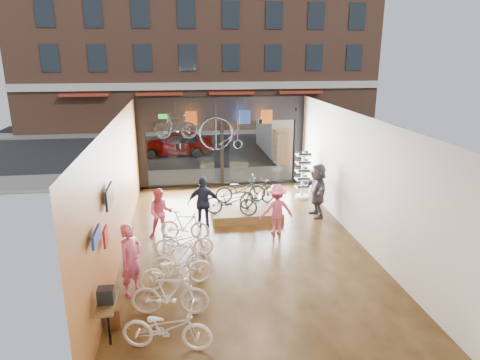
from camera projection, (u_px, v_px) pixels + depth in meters
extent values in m
cube|color=black|center=(243.00, 244.00, 12.92)|extent=(7.00, 12.00, 0.04)
cube|color=black|center=(243.00, 117.00, 11.82)|extent=(7.00, 12.00, 0.04)
cube|color=#B3702E|center=(118.00, 188.00, 11.89)|extent=(0.04, 12.00, 3.80)
cube|color=beige|center=(358.00, 178.00, 12.85)|extent=(0.04, 12.00, 3.80)
cube|color=beige|center=(300.00, 294.00, 6.66)|extent=(7.00, 0.04, 3.80)
cube|color=#198C26|center=(163.00, 116.00, 17.29)|extent=(0.35, 0.06, 0.18)
cube|color=black|center=(208.00, 144.00, 27.15)|extent=(30.00, 18.00, 0.02)
cube|color=slate|center=(220.00, 176.00, 19.73)|extent=(30.00, 2.40, 0.12)
cube|color=slate|center=(204.00, 132.00, 30.92)|extent=(30.00, 2.00, 0.12)
cube|color=brown|center=(200.00, 32.00, 31.32)|extent=(26.00, 5.00, 14.00)
imported|color=gray|center=(176.00, 143.00, 23.83)|extent=(4.11, 1.65, 1.40)
imported|color=beige|center=(167.00, 328.00, 8.18)|extent=(1.86, 1.00, 0.93)
imported|color=beige|center=(170.00, 293.00, 9.25)|extent=(1.77, 0.72, 1.03)
imported|color=beige|center=(176.00, 269.00, 10.37)|extent=(1.90, 1.01, 0.95)
imported|color=beige|center=(179.00, 258.00, 10.94)|extent=(1.59, 0.74, 0.92)
imported|color=beige|center=(184.00, 242.00, 11.98)|extent=(1.64, 0.62, 0.85)
imported|color=beige|center=(185.00, 225.00, 13.06)|extent=(1.58, 0.78, 0.92)
cube|color=brown|center=(245.00, 211.00, 15.06)|extent=(2.40, 1.80, 0.30)
imported|color=black|center=(231.00, 201.00, 14.23)|extent=(1.89, 1.13, 0.94)
imported|color=black|center=(258.00, 193.00, 15.04)|extent=(1.64, 1.21, 0.98)
imported|color=black|center=(241.00, 189.00, 15.43)|extent=(1.83, 0.64, 0.96)
imported|color=#CC4C72|center=(131.00, 260.00, 9.98)|extent=(0.72, 0.76, 1.76)
imported|color=#CC4C72|center=(161.00, 213.00, 13.15)|extent=(0.77, 0.61, 1.56)
imported|color=#161C33|center=(204.00, 203.00, 13.75)|extent=(1.06, 0.52, 1.76)
imported|color=#CC4C72|center=(277.00, 210.00, 13.35)|extent=(1.10, 0.69, 1.63)
imported|color=#3F3F44|center=(317.00, 190.00, 14.82)|extent=(0.61, 1.77, 1.89)
imported|color=black|center=(175.00, 126.00, 15.80)|extent=(1.62, 0.60, 0.95)
cube|color=#CC5919|center=(191.00, 118.00, 16.80)|extent=(0.45, 0.03, 0.55)
cube|color=#1E3F99|center=(245.00, 117.00, 17.09)|extent=(0.45, 0.03, 0.55)
cube|color=#CC5919|center=(267.00, 117.00, 17.21)|extent=(0.45, 0.03, 0.55)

